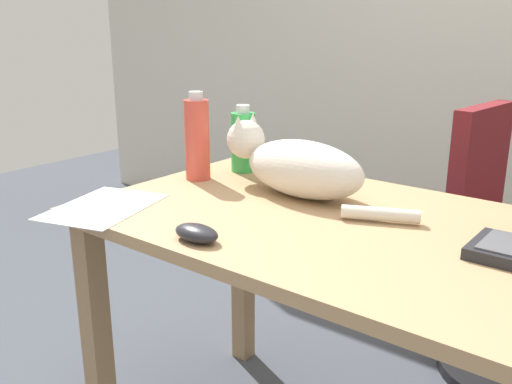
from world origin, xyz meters
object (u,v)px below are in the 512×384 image
at_px(cat, 297,165).
at_px(spray_bottle, 197,139).
at_px(office_chair, 508,265).
at_px(computer_mouse, 196,233).
at_px(water_bottle, 243,141).

relative_size(cat, spray_bottle, 2.37).
bearing_deg(cat, office_chair, 60.01).
xyz_separation_m(cat, computer_mouse, (0.02, -0.41, -0.06)).
bearing_deg(spray_bottle, water_bottle, 73.58).
height_order(cat, water_bottle, water_bottle).
relative_size(office_chair, spray_bottle, 3.61).
bearing_deg(office_chair, spray_bottle, -134.03).
relative_size(cat, computer_mouse, 5.56).
height_order(computer_mouse, spray_bottle, spray_bottle).
xyz_separation_m(office_chair, water_bottle, (-0.68, -0.59, 0.44)).
bearing_deg(computer_mouse, spray_bottle, 133.34).
bearing_deg(office_chair, water_bottle, -138.83).
distance_m(office_chair, water_bottle, 1.00).
relative_size(water_bottle, spray_bottle, 0.80).
height_order(computer_mouse, water_bottle, water_bottle).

